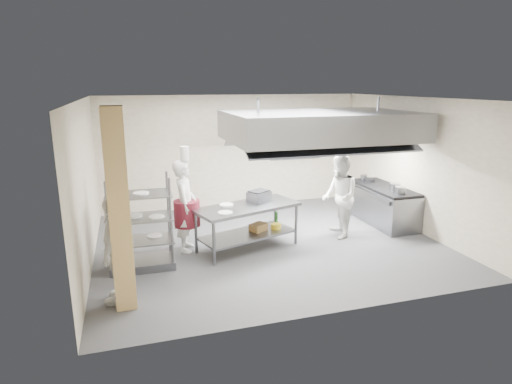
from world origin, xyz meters
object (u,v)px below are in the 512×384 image
object	(u,v)px
chef_line	(339,197)
griddle	(259,197)
stockpot	(395,187)
island	(247,227)
pass_rack	(140,223)
cooking_range	(383,206)
chef_head	(185,206)
chef_plating	(116,250)

from	to	relation	value
chef_line	griddle	distance (m)	1.80
griddle	stockpot	size ratio (longest dim) A/B	1.81
island	pass_rack	world-z (taller)	pass_rack
cooking_range	chef_line	world-z (taller)	chef_line
chef_line	island	bearing A→B (deg)	-75.61
island	pass_rack	xyz separation A→B (m)	(-2.09, -0.33, 0.40)
island	chef_line	world-z (taller)	chef_line
pass_rack	cooking_range	xyz separation A→B (m)	(5.68, 1.01, -0.44)
island	chef_head	size ratio (longest dim) A/B	1.15
chef_line	chef_plating	bearing A→B (deg)	-59.16
pass_rack	chef_line	bearing A→B (deg)	7.10
chef_head	chef_line	bearing A→B (deg)	-81.07
stockpot	pass_rack	bearing A→B (deg)	-174.09
chef_head	stockpot	size ratio (longest dim) A/B	7.76
cooking_range	chef_head	xyz separation A→B (m)	(-4.79, -0.38, 0.51)
pass_rack	cooking_range	world-z (taller)	pass_rack
island	cooking_range	size ratio (longest dim) A/B	1.06
chef_head	stockpot	world-z (taller)	chef_head
chef_head	griddle	xyz separation A→B (m)	(1.52, -0.06, 0.09)
pass_rack	stockpot	world-z (taller)	pass_rack
chef_line	griddle	xyz separation A→B (m)	(-1.79, 0.12, 0.11)
cooking_range	pass_rack	bearing A→B (deg)	-169.96
pass_rack	chef_head	xyz separation A→B (m)	(0.89, 0.62, 0.07)
chef_plating	stockpot	world-z (taller)	chef_plating
chef_head	chef_line	world-z (taller)	chef_head
island	griddle	distance (m)	0.68
cooking_range	stockpot	size ratio (longest dim) A/B	8.38
pass_rack	stockpot	distance (m)	5.72
island	chef_head	bearing A→B (deg)	148.63
cooking_range	griddle	xyz separation A→B (m)	(-3.27, -0.44, 0.60)
pass_rack	griddle	distance (m)	2.48
pass_rack	cooking_range	size ratio (longest dim) A/B	0.86
pass_rack	chef_plating	world-z (taller)	pass_rack
chef_line	stockpot	world-z (taller)	chef_line
chef_head	chef_plating	distance (m)	2.22
stockpot	chef_plating	bearing A→B (deg)	-163.85
pass_rack	chef_plating	bearing A→B (deg)	-107.79
chef_head	island	bearing A→B (deg)	-91.43
pass_rack	griddle	bearing A→B (deg)	14.27
island	chef_head	distance (m)	1.33
chef_head	stockpot	distance (m)	4.80
chef_plating	griddle	size ratio (longest dim) A/B	3.90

